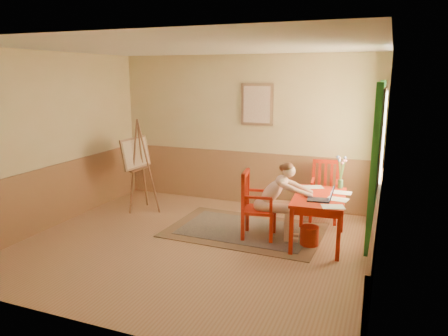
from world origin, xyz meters
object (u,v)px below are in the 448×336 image
at_px(chair_left, 256,205).
at_px(chair_back, 324,191).
at_px(figure, 277,197).
at_px(easel, 137,157).
at_px(laptop, 323,198).
at_px(table, 319,202).

height_order(chair_left, chair_back, chair_left).
height_order(figure, easel, easel).
relative_size(figure, laptop, 3.09).
distance_m(table, chair_left, 0.94).
xyz_separation_m(figure, easel, (-2.72, 0.49, 0.34)).
relative_size(figure, easel, 0.71).
relative_size(table, figure, 1.05).
relative_size(table, laptop, 3.25).
relative_size(chair_left, easel, 0.62).
distance_m(chair_left, easel, 2.51).
bearing_deg(easel, laptop, -10.58).
relative_size(chair_left, laptop, 2.68).
xyz_separation_m(chair_left, chair_back, (0.84, 1.21, -0.01)).
xyz_separation_m(chair_back, laptop, (0.16, -1.31, 0.26)).
bearing_deg(chair_left, figure, 9.26).
bearing_deg(laptop, chair_left, 174.38).
relative_size(table, chair_left, 1.21).
bearing_deg(chair_back, laptop, -83.09).
distance_m(chair_back, figure, 1.28).
xyz_separation_m(chair_left, easel, (-2.41, 0.54, 0.48)).
relative_size(chair_left, chair_back, 1.01).
relative_size(chair_back, figure, 0.86).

